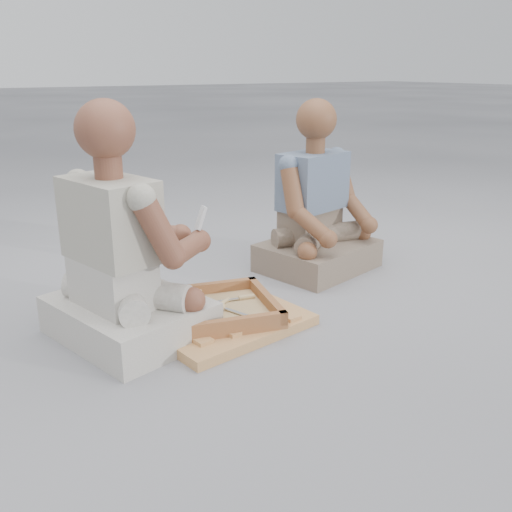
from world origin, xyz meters
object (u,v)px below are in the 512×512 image
carved_panel (231,324)px  companion (317,215)px  tool_tray (209,311)px  craftsman (124,261)px

carved_panel → companion: bearing=29.0°
tool_tray → carved_panel: bearing=-52.1°
carved_panel → companion: companion is taller
craftsman → companion: craftsman is taller
craftsman → companion: (1.13, 0.26, -0.02)m
carved_panel → companion: size_ratio=0.71×
tool_tray → companion: size_ratio=0.70×
tool_tray → craftsman: (-0.32, 0.09, 0.25)m
craftsman → tool_tray: bearing=59.6°
tool_tray → craftsman: craftsman is taller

